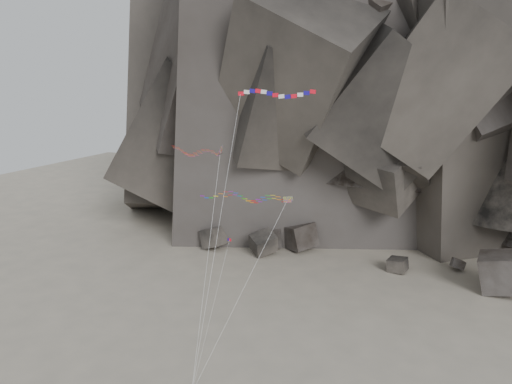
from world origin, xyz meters
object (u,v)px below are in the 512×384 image
at_px(banner_kite, 275,96).
at_px(parafoil_kite, 241,197).
at_px(delta_kite, 193,151).
at_px(pennant_kite, 222,271).

xyz_separation_m(banner_kite, parafoil_kite, (-3.23, -3.07, -12.09)).
bearing_deg(banner_kite, delta_kite, -177.18).
distance_m(parafoil_kite, pennant_kite, 9.54).
bearing_deg(delta_kite, parafoil_kite, -3.01).
xyz_separation_m(delta_kite, parafoil_kite, (6.48, 0.09, -5.21)).
bearing_deg(pennant_kite, delta_kite, 154.04).
height_order(delta_kite, parafoil_kite, delta_kite).
bearing_deg(delta_kite, banner_kite, 14.25).
bearing_deg(pennant_kite, parafoil_kite, 107.90).
distance_m(banner_kite, parafoil_kite, 12.88).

